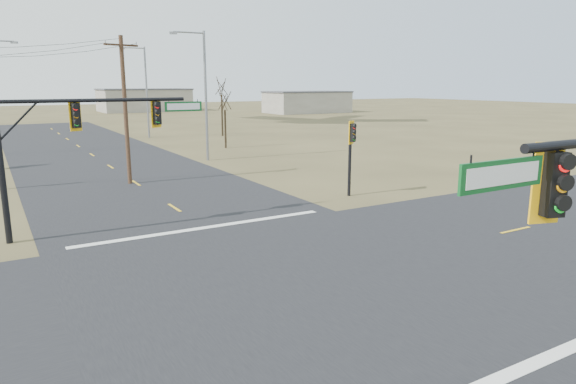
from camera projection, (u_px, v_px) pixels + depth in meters
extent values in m
plane|color=brown|center=(288.00, 281.00, 17.33)|extent=(320.00, 320.00, 0.00)
cube|color=black|center=(288.00, 281.00, 17.33)|extent=(160.00, 14.00, 0.02)
cube|color=black|center=(288.00, 281.00, 17.33)|extent=(14.00, 160.00, 0.02)
cube|color=silver|center=(206.00, 228.00, 23.65)|extent=(12.00, 0.40, 0.01)
cube|color=#0B4D1D|center=(502.00, 175.00, 7.53)|extent=(1.80, 0.05, 0.45)
cylinder|color=black|center=(1.00, 167.00, 20.80)|extent=(0.26, 0.26, 6.43)
cylinder|color=black|center=(97.00, 100.00, 22.19)|extent=(7.80, 0.17, 0.17)
cube|color=#0B4D1D|center=(183.00, 106.00, 24.19)|extent=(1.80, 0.05, 0.45)
cylinder|color=black|center=(350.00, 160.00, 30.03)|extent=(0.18, 0.18, 4.28)
cylinder|color=#4B3220|center=(125.00, 112.00, 33.13)|extent=(0.27, 0.27, 9.50)
cube|color=#4B3220|center=(121.00, 45.00, 32.27)|extent=(2.27, 0.75, 0.12)
cylinder|color=slate|center=(206.00, 97.00, 43.37)|extent=(0.22, 0.22, 10.79)
cylinder|color=slate|center=(189.00, 32.00, 41.65)|extent=(2.59, 0.13, 0.13)
cube|color=slate|center=(173.00, 33.00, 41.03)|extent=(0.65, 0.47, 0.19)
cylinder|color=slate|center=(147.00, 93.00, 61.76)|extent=(0.22, 0.22, 10.79)
cylinder|color=slate|center=(133.00, 48.00, 60.04)|extent=(2.59, 0.13, 0.13)
cube|color=slate|center=(122.00, 48.00, 59.42)|extent=(0.65, 0.49, 0.19)
cube|color=slate|center=(14.00, 42.00, 46.77)|extent=(0.63, 0.48, 0.19)
cylinder|color=black|center=(225.00, 129.00, 52.52)|extent=(0.20, 0.20, 3.92)
cylinder|color=black|center=(222.00, 116.00, 64.36)|extent=(0.23, 0.23, 5.13)
cube|color=#A39E91|center=(144.00, 101.00, 121.95)|extent=(20.00, 12.00, 5.00)
cube|color=#A39E91|center=(307.00, 103.00, 115.80)|extent=(18.00, 10.00, 4.50)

